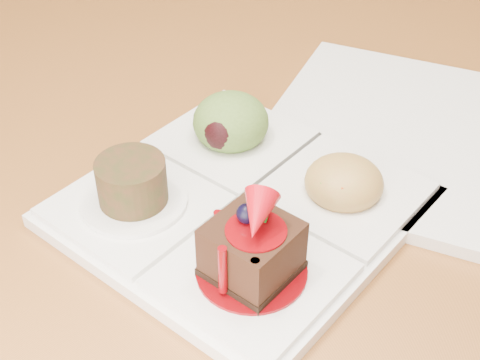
% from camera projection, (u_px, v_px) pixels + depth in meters
% --- Properties ---
extents(dining_table, '(1.00, 1.80, 0.75)m').
position_uv_depth(dining_table, '(204.00, 122.00, 0.79)').
color(dining_table, '#A15D29').
rests_on(dining_table, ground).
extents(sampler_plate, '(0.31, 0.31, 0.10)m').
position_uv_depth(sampler_plate, '(241.00, 191.00, 0.55)').
color(sampler_plate, white).
rests_on(sampler_plate, dining_table).
extents(second_plate, '(0.29, 0.29, 0.01)m').
position_uv_depth(second_plate, '(417.00, 138.00, 0.64)').
color(second_plate, white).
rests_on(second_plate, dining_table).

